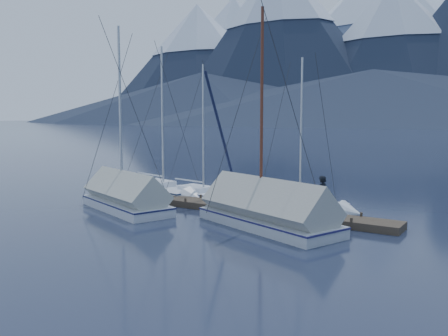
{
  "coord_description": "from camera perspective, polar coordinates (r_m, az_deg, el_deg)",
  "views": [
    {
      "loc": [
        13.31,
        -18.45,
        4.86
      ],
      "look_at": [
        0.0,
        2.0,
        2.2
      ],
      "focal_mm": 38.0,
      "sensor_mm": 36.0,
      "label": 1
    }
  ],
  "objects": [
    {
      "name": "sailboat_open_right",
      "position": [
        25.3,
        10.03,
        -4.6
      ],
      "size": [
        6.66,
        2.81,
        8.66
      ],
      "color": "white",
      "rests_on": "ground"
    },
    {
      "name": "sailboat_open_mid",
      "position": [
        27.87,
        -1.82,
        -3.51
      ],
      "size": [
        6.77,
        3.15,
        8.65
      ],
      "color": "white",
      "rests_on": "ground"
    },
    {
      "name": "ground",
      "position": [
        23.26,
        -2.7,
        -5.84
      ],
      "size": [
        1000.0,
        1000.0,
        0.0
      ],
      "primitive_type": "plane",
      "color": "#151C30",
      "rests_on": "ground"
    },
    {
      "name": "sailboat_covered_far",
      "position": [
        25.68,
        -12.28,
        -3.68
      ],
      "size": [
        7.7,
        4.56,
        10.37
      ],
      "color": "silver",
      "rests_on": "ground"
    },
    {
      "name": "dock",
      "position": [
        24.86,
        0.0,
        -4.8
      ],
      "size": [
        18.0,
        1.5,
        0.54
      ],
      "color": "#382D23",
      "rests_on": "ground"
    },
    {
      "name": "mooring_posts",
      "position": [
        25.08,
        -0.96,
        -4.14
      ],
      "size": [
        15.12,
        1.52,
        0.35
      ],
      "color": "#382D23",
      "rests_on": "ground"
    },
    {
      "name": "sailboat_open_left",
      "position": [
        29.5,
        -6.7,
        -2.96
      ],
      "size": [
        7.85,
        3.96,
        10.0
      ],
      "color": "silver",
      "rests_on": "ground"
    },
    {
      "name": "person",
      "position": [
        22.52,
        11.88,
        -3.18
      ],
      "size": [
        0.45,
        0.66,
        1.78
      ],
      "primitive_type": "imported",
      "rotation": [
        0.0,
        0.0,
        1.54
      ],
      "color": "black",
      "rests_on": "dock"
    },
    {
      "name": "sailboat_covered_near",
      "position": [
        21.42,
        4.14,
        -5.46
      ],
      "size": [
        8.49,
        5.09,
        10.58
      ],
      "color": "silver",
      "rests_on": "ground"
    }
  ]
}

